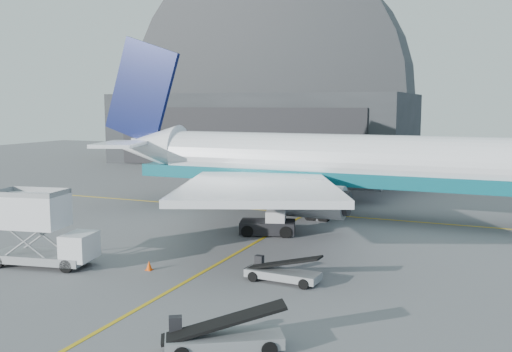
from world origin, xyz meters
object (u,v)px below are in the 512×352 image
at_px(pushback_tug, 269,225).
at_px(belt_loader_b, 282,273).
at_px(belt_loader_a, 223,337).
at_px(airliner, 328,163).
at_px(catering_truck, 40,230).

xyz_separation_m(pushback_tug, belt_loader_b, (5.18, -11.06, -0.20)).
height_order(belt_loader_a, belt_loader_b, belt_loader_a).
bearing_deg(belt_loader_b, pushback_tug, 118.24).
bearing_deg(airliner, catering_truck, -117.13).
bearing_deg(airliner, pushback_tug, -101.42).
bearing_deg(pushback_tug, airliner, 61.64).
bearing_deg(pushback_tug, belt_loader_a, -90.39).
relative_size(catering_truck, pushback_tug, 1.46).
height_order(airliner, belt_loader_a, airliner).
height_order(catering_truck, pushback_tug, catering_truck).
height_order(catering_truck, belt_loader_a, catering_truck).
bearing_deg(belt_loader_a, belt_loader_b, 64.71).
relative_size(belt_loader_a, belt_loader_b, 1.08).
xyz_separation_m(airliner, pushback_tug, (-1.95, -9.68, -4.12)).
xyz_separation_m(catering_truck, pushback_tug, (10.12, 13.89, -1.56)).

